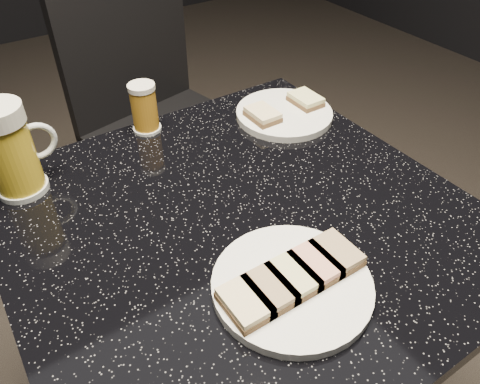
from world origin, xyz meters
name	(u,v)px	position (x,y,z in m)	size (l,w,h in m)	color
plate_large	(292,285)	(-0.02, -0.16, 0.76)	(0.22, 0.22, 0.01)	white
plate_small	(284,114)	(0.25, 0.20, 0.76)	(0.20, 0.20, 0.01)	white
table	(240,310)	(0.00, 0.00, 0.51)	(0.70, 0.70, 0.75)	black
beer_mug	(11,150)	(-0.26, 0.26, 0.83)	(0.12, 0.08, 0.16)	silver
beer_tumbler	(144,108)	(-0.01, 0.32, 0.80)	(0.06, 0.06, 0.10)	silver
chair	(159,115)	(0.20, 0.75, 0.50)	(0.52, 0.52, 0.89)	black
canapes_on_plate_large	(293,277)	(-0.02, -0.16, 0.77)	(0.20, 0.07, 0.02)	#4C3521
canapes_on_plate_small	(285,107)	(0.25, 0.20, 0.77)	(0.16, 0.07, 0.02)	#4C3521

